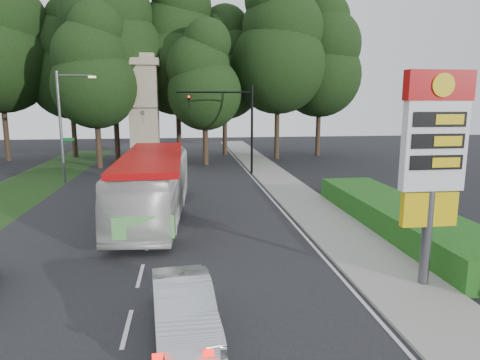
{
  "coord_description": "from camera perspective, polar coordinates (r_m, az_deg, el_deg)",
  "views": [
    {
      "loc": [
        1.64,
        -10.17,
        5.95
      ],
      "look_at": [
        4.21,
        9.82,
        2.2
      ],
      "focal_mm": 32.0,
      "sensor_mm": 36.0,
      "label": 1
    }
  ],
  "objects": [
    {
      "name": "tree_east_mid",
      "position": [
        44.51,
        5.12,
        17.47
      ],
      "size": [
        9.52,
        9.52,
        18.7
      ],
      "color": "#2D2116",
      "rests_on": "ground"
    },
    {
      "name": "sidewalk_right",
      "position": [
        23.95,
        9.59,
        -3.85
      ],
      "size": [
        3.0,
        80.0,
        0.12
      ],
      "primitive_type": "cube",
      "color": "gray",
      "rests_on": "ground"
    },
    {
      "name": "hedge",
      "position": [
        21.36,
        20.53,
        -4.65
      ],
      "size": [
        3.0,
        14.0,
        1.2
      ],
      "primitive_type": "cube",
      "color": "#164F15",
      "rests_on": "ground"
    },
    {
      "name": "monument",
      "position": [
        40.35,
        -12.65,
        9.09
      ],
      "size": [
        3.0,
        3.0,
        10.05
      ],
      "color": "gray",
      "rests_on": "ground"
    },
    {
      "name": "grass_verge_left",
      "position": [
        30.88,
        -28.32,
        -1.83
      ],
      "size": [
        5.0,
        50.0,
        0.02
      ],
      "primitive_type": "cube",
      "color": "#193814",
      "rests_on": "ground"
    },
    {
      "name": "road_surface",
      "position": [
        23.02,
        -11.19,
        -4.62
      ],
      "size": [
        14.0,
        80.0,
        0.02
      ],
      "primitive_type": "cube",
      "color": "black",
      "rests_on": "ground"
    },
    {
      "name": "tree_monument_left",
      "position": [
        40.01,
        -18.88,
        13.9
      ],
      "size": [
        7.28,
        7.28,
        14.3
      ],
      "color": "#2D2116",
      "rests_on": "ground"
    },
    {
      "name": "tree_west_near",
      "position": [
        48.76,
        -21.84,
        14.59
      ],
      "size": [
        8.4,
        8.4,
        16.5
      ],
      "color": "#2D2116",
      "rests_on": "ground"
    },
    {
      "name": "tree_monument_right",
      "position": [
        39.77,
        -4.76,
        13.47
      ],
      "size": [
        6.72,
        6.72,
        13.2
      ],
      "color": "#2D2116",
      "rests_on": "ground"
    },
    {
      "name": "transit_bus",
      "position": [
        22.26,
        -11.45,
        -0.8
      ],
      "size": [
        3.5,
        12.01,
        3.3
      ],
      "primitive_type": "imported",
      "rotation": [
        0.0,
        0.0,
        -0.06
      ],
      "color": "silver",
      "rests_on": "ground"
    },
    {
      "name": "tree_east_near",
      "position": [
        47.52,
        -2.1,
        15.04
      ],
      "size": [
        8.12,
        8.12,
        15.95
      ],
      "color": "#2D2116",
      "rests_on": "ground"
    },
    {
      "name": "ground",
      "position": [
        11.9,
        -15.15,
        -19.85
      ],
      "size": [
        120.0,
        120.0,
        0.0
      ],
      "primitive_type": "plane",
      "color": "black",
      "rests_on": "ground"
    },
    {
      "name": "streetlight_signs",
      "position": [
        33.36,
        -22.48,
        7.15
      ],
      "size": [
        2.75,
        0.98,
        8.0
      ],
      "color": "#59595E",
      "rests_on": "ground"
    },
    {
      "name": "traffic_signal_mast",
      "position": [
        34.43,
        -0.58,
        8.41
      ],
      "size": [
        6.1,
        0.35,
        7.2
      ],
      "color": "black",
      "rests_on": "ground"
    },
    {
      "name": "tree_far_east",
      "position": [
        47.6,
        10.68,
        15.67
      ],
      "size": [
        8.68,
        8.68,
        17.05
      ],
      "color": "#2D2116",
      "rests_on": "ground"
    },
    {
      "name": "tree_center_left",
      "position": [
        44.1,
        -16.75,
        18.03
      ],
      "size": [
        10.08,
        10.08,
        19.8
      ],
      "color": "#2D2116",
      "rests_on": "ground"
    },
    {
      "name": "tree_center_right",
      "position": [
        45.46,
        -8.44,
        16.83
      ],
      "size": [
        9.24,
        9.24,
        18.15
      ],
      "color": "#2D2116",
      "rests_on": "ground"
    },
    {
      "name": "sedan_silver",
      "position": [
        11.55,
        -7.54,
        -16.54
      ],
      "size": [
        1.92,
        4.43,
        1.42
      ],
      "primitive_type": "imported",
      "rotation": [
        0.0,
        0.0,
        0.1
      ],
      "color": "#B7BAC0",
      "rests_on": "ground"
    },
    {
      "name": "gas_station_pylon",
      "position": [
        14.4,
        24.44,
        3.61
      ],
      "size": [
        2.1,
        0.45,
        6.85
      ],
      "color": "#59595E",
      "rests_on": "ground"
    }
  ]
}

